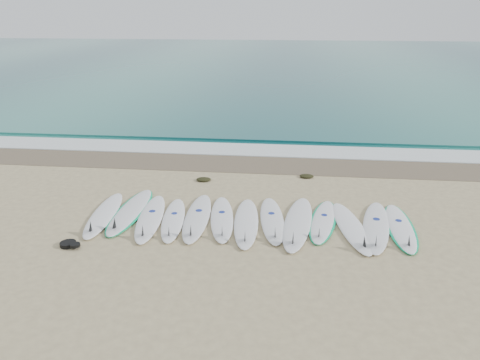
# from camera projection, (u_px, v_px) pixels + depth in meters

# --- Properties ---
(ground) EXTENTS (120.00, 120.00, 0.00)m
(ground) POSITION_uv_depth(u_px,v_px,m) (248.00, 222.00, 10.48)
(ground) COLOR tan
(ocean) EXTENTS (120.00, 55.00, 0.03)m
(ocean) POSITION_uv_depth(u_px,v_px,m) (282.00, 61.00, 40.75)
(ocean) COLOR #1B6663
(ocean) RESTS_ON ground
(wet_sand_band) EXTENTS (120.00, 1.80, 0.01)m
(wet_sand_band) POSITION_uv_depth(u_px,v_px,m) (260.00, 164.00, 14.30)
(wet_sand_band) COLOR brown
(wet_sand_band) RESTS_ON ground
(foam_band) EXTENTS (120.00, 1.40, 0.04)m
(foam_band) POSITION_uv_depth(u_px,v_px,m) (263.00, 150.00, 15.60)
(foam_band) COLOR silver
(foam_band) RESTS_ON ground
(wave_crest) EXTENTS (120.00, 1.00, 0.10)m
(wave_crest) POSITION_uv_depth(u_px,v_px,m) (265.00, 138.00, 16.98)
(wave_crest) COLOR #1B6663
(wave_crest) RESTS_ON ground
(surfboard_0) EXTENTS (0.76, 2.60, 0.33)m
(surfboard_0) POSITION_uv_depth(u_px,v_px,m) (103.00, 215.00, 10.68)
(surfboard_0) COLOR white
(surfboard_0) RESTS_ON ground
(surfboard_1) EXTENTS (0.68, 2.72, 0.34)m
(surfboard_1) POSITION_uv_depth(u_px,v_px,m) (130.00, 211.00, 10.87)
(surfboard_1) COLOR white
(surfboard_1) RESTS_ON ground
(surfboard_2) EXTENTS (0.86, 2.65, 0.33)m
(surfboard_2) POSITION_uv_depth(u_px,v_px,m) (150.00, 218.00, 10.50)
(surfboard_2) COLOR white
(surfboard_2) RESTS_ON ground
(surfboard_3) EXTENTS (0.81, 2.39, 0.30)m
(surfboard_3) POSITION_uv_depth(u_px,v_px,m) (173.00, 220.00, 10.44)
(surfboard_3) COLOR white
(surfboard_3) RESTS_ON ground
(surfboard_4) EXTENTS (0.70, 2.68, 0.34)m
(surfboard_4) POSITION_uv_depth(u_px,v_px,m) (197.00, 218.00, 10.53)
(surfboard_4) COLOR white
(surfboard_4) RESTS_ON ground
(surfboard_5) EXTENTS (0.88, 2.52, 0.32)m
(surfboard_5) POSITION_uv_depth(u_px,v_px,m) (222.00, 219.00, 10.48)
(surfboard_5) COLOR white
(surfboard_5) RESTS_ON ground
(surfboard_6) EXTENTS (0.71, 2.62, 0.33)m
(surfboard_6) POSITION_uv_depth(u_px,v_px,m) (246.00, 223.00, 10.28)
(surfboard_6) COLOR white
(surfboard_6) RESTS_ON ground
(surfboard_7) EXTENTS (0.79, 2.54, 0.32)m
(surfboard_7) POSITION_uv_depth(u_px,v_px,m) (272.00, 220.00, 10.41)
(surfboard_7) COLOR white
(surfboard_7) RESTS_ON ground
(surfboard_8) EXTENTS (0.88, 2.90, 0.37)m
(surfboard_8) POSITION_uv_depth(u_px,v_px,m) (297.00, 223.00, 10.24)
(surfboard_8) COLOR white
(surfboard_8) RESTS_ON ground
(surfboard_9) EXTENTS (0.93, 2.42, 0.30)m
(surfboard_9) POSITION_uv_depth(u_px,v_px,m) (323.00, 221.00, 10.39)
(surfboard_9) COLOR white
(surfboard_9) RESTS_ON ground
(surfboard_10) EXTENTS (0.93, 2.65, 0.33)m
(surfboard_10) POSITION_uv_depth(u_px,v_px,m) (352.00, 228.00, 10.05)
(surfboard_10) COLOR white
(surfboard_10) RESTS_ON ground
(surfboard_11) EXTENTS (1.00, 2.75, 0.34)m
(surfboard_11) POSITION_uv_depth(u_px,v_px,m) (376.00, 227.00, 10.09)
(surfboard_11) COLOR white
(surfboard_11) RESTS_ON ground
(surfboard_12) EXTENTS (0.67, 2.49, 0.31)m
(surfboard_12) POSITION_uv_depth(u_px,v_px,m) (401.00, 228.00, 10.09)
(surfboard_12) COLOR white
(surfboard_12) RESTS_ON ground
(seaweed_near) EXTENTS (0.41, 0.32, 0.08)m
(seaweed_near) POSITION_uv_depth(u_px,v_px,m) (204.00, 179.00, 12.92)
(seaweed_near) COLOR black
(seaweed_near) RESTS_ON ground
(seaweed_far) EXTENTS (0.40, 0.31, 0.08)m
(seaweed_far) POSITION_uv_depth(u_px,v_px,m) (307.00, 176.00, 13.18)
(seaweed_far) COLOR black
(seaweed_far) RESTS_ON ground
(leash_coil) EXTENTS (0.46, 0.36, 0.11)m
(leash_coil) POSITION_uv_depth(u_px,v_px,m) (70.00, 244.00, 9.38)
(leash_coil) COLOR black
(leash_coil) RESTS_ON ground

